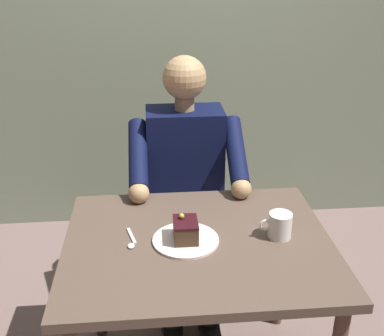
{
  "coord_description": "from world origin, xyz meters",
  "views": [
    {
      "loc": [
        0.16,
        1.49,
        1.68
      ],
      "look_at": [
        0.01,
        -0.1,
        0.97
      ],
      "focal_mm": 44.79,
      "sensor_mm": 36.0,
      "label": 1
    }
  ],
  "objects_px": {
    "chair": "(184,199)",
    "cake_slice": "(186,229)",
    "seated_person": "(186,187)",
    "dessert_spoon": "(131,241)",
    "dining_table": "(198,260)",
    "coffee_cup": "(279,224)"
  },
  "relations": [
    {
      "from": "dining_table",
      "to": "cake_slice",
      "type": "distance_m",
      "value": 0.14
    },
    {
      "from": "chair",
      "to": "dessert_spoon",
      "type": "height_order",
      "value": "chair"
    },
    {
      "from": "cake_slice",
      "to": "dessert_spoon",
      "type": "distance_m",
      "value": 0.2
    },
    {
      "from": "cake_slice",
      "to": "coffee_cup",
      "type": "height_order",
      "value": "cake_slice"
    },
    {
      "from": "chair",
      "to": "cake_slice",
      "type": "bearing_deg",
      "value": 86.3
    },
    {
      "from": "dessert_spoon",
      "to": "cake_slice",
      "type": "bearing_deg",
      "value": 177.11
    },
    {
      "from": "dining_table",
      "to": "dessert_spoon",
      "type": "relative_size",
      "value": 6.91
    },
    {
      "from": "chair",
      "to": "seated_person",
      "type": "bearing_deg",
      "value": 90.0
    },
    {
      "from": "chair",
      "to": "seated_person",
      "type": "xyz_separation_m",
      "value": [
        0.0,
        0.17,
        0.16
      ]
    },
    {
      "from": "chair",
      "to": "seated_person",
      "type": "relative_size",
      "value": 0.72
    },
    {
      "from": "seated_person",
      "to": "dessert_spoon",
      "type": "relative_size",
      "value": 8.95
    },
    {
      "from": "cake_slice",
      "to": "dessert_spoon",
      "type": "height_order",
      "value": "cake_slice"
    },
    {
      "from": "chair",
      "to": "coffee_cup",
      "type": "relative_size",
      "value": 7.54
    },
    {
      "from": "dessert_spoon",
      "to": "chair",
      "type": "bearing_deg",
      "value": -109.14
    },
    {
      "from": "coffee_cup",
      "to": "cake_slice",
      "type": "bearing_deg",
      "value": 0.2
    },
    {
      "from": "cake_slice",
      "to": "dining_table",
      "type": "bearing_deg",
      "value": 175.87
    },
    {
      "from": "chair",
      "to": "seated_person",
      "type": "height_order",
      "value": "seated_person"
    },
    {
      "from": "dining_table",
      "to": "chair",
      "type": "relative_size",
      "value": 1.08
    },
    {
      "from": "dining_table",
      "to": "coffee_cup",
      "type": "height_order",
      "value": "coffee_cup"
    },
    {
      "from": "chair",
      "to": "dining_table",
      "type": "bearing_deg",
      "value": 90.0
    },
    {
      "from": "dining_table",
      "to": "coffee_cup",
      "type": "relative_size",
      "value": 8.11
    },
    {
      "from": "dining_table",
      "to": "dessert_spoon",
      "type": "height_order",
      "value": "dessert_spoon"
    }
  ]
}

